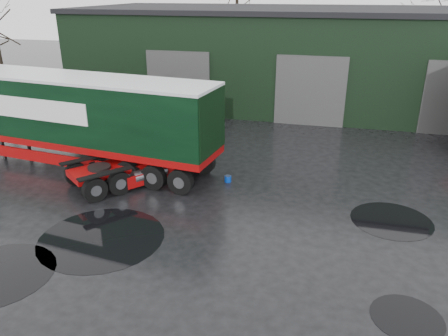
% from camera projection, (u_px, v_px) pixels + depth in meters
% --- Properties ---
extents(ground, '(100.00, 100.00, 0.00)m').
position_uv_depth(ground, '(209.00, 244.00, 13.75)').
color(ground, black).
extents(warehouse, '(32.40, 12.40, 6.30)m').
position_uv_depth(warehouse, '(318.00, 56.00, 29.99)').
color(warehouse, black).
rests_on(warehouse, ground).
extents(hero_tractor, '(5.65, 6.24, 3.70)m').
position_uv_depth(hero_tractor, '(131.00, 138.00, 17.73)').
color(hero_tractor, black).
rests_on(hero_tractor, ground).
extents(trailer_left, '(13.35, 4.28, 4.07)m').
position_uv_depth(trailer_left, '(77.00, 122.00, 19.20)').
color(trailer_left, silver).
rests_on(trailer_left, ground).
extents(wash_bucket, '(0.28, 0.28, 0.26)m').
position_uv_depth(wash_bucket, '(228.00, 179.00, 18.16)').
color(wash_bucket, '#072FA1').
rests_on(wash_bucket, ground).
extents(tree_back_a, '(4.40, 4.40, 9.50)m').
position_uv_depth(tree_back_a, '(237.00, 20.00, 40.17)').
color(tree_back_a, black).
rests_on(tree_back_a, ground).
extents(tree_back_b, '(4.40, 4.40, 7.50)m').
position_uv_depth(tree_back_b, '(421.00, 36.00, 36.88)').
color(tree_back_b, black).
rests_on(tree_back_b, ground).
extents(puddle_0, '(4.04, 4.04, 0.01)m').
position_uv_depth(puddle_0, '(102.00, 238.00, 14.11)').
color(puddle_0, black).
rests_on(puddle_0, ground).
extents(puddle_1, '(2.77, 2.77, 0.01)m').
position_uv_depth(puddle_1, '(391.00, 220.00, 15.17)').
color(puddle_1, black).
rests_on(puddle_1, ground).
extents(puddle_3, '(1.76, 1.76, 0.01)m').
position_uv_depth(puddle_3, '(407.00, 318.00, 10.69)').
color(puddle_3, black).
rests_on(puddle_3, ground).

